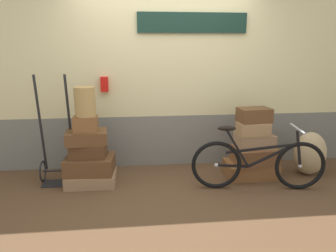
% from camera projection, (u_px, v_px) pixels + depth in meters
% --- Properties ---
extents(ground, '(9.70, 5.20, 0.06)m').
position_uv_depth(ground, '(170.00, 188.00, 4.04)').
color(ground, '#513823').
extents(station_building, '(7.70, 0.74, 2.46)m').
position_uv_depth(station_building, '(165.00, 81.00, 4.54)').
color(station_building, slate).
rests_on(station_building, ground).
extents(suitcase_0, '(0.63, 0.45, 0.15)m').
position_uv_depth(suitcase_0, '(92.00, 178.00, 4.08)').
color(suitcase_0, '#937051').
rests_on(suitcase_0, ground).
extents(suitcase_1, '(0.63, 0.48, 0.21)m').
position_uv_depth(suitcase_1, '(90.00, 164.00, 4.06)').
color(suitcase_1, brown).
rests_on(suitcase_1, suitcase_0).
extents(suitcase_2, '(0.45, 0.31, 0.18)m').
position_uv_depth(suitcase_2, '(88.00, 150.00, 4.00)').
color(suitcase_2, '#4C2D19').
rests_on(suitcase_2, suitcase_1).
extents(suitcase_3, '(0.53, 0.40, 0.16)m').
position_uv_depth(suitcase_3, '(87.00, 137.00, 3.98)').
color(suitcase_3, brown).
rests_on(suitcase_3, suitcase_2).
extents(suitcase_4, '(0.29, 0.20, 0.20)m').
position_uv_depth(suitcase_4, '(86.00, 124.00, 3.90)').
color(suitcase_4, brown).
rests_on(suitcase_4, suitcase_3).
extents(suitcase_5, '(0.67, 0.45, 0.20)m').
position_uv_depth(suitcase_5, '(250.00, 169.00, 4.32)').
color(suitcase_5, brown).
rests_on(suitcase_5, ground).
extents(suitcase_6, '(0.58, 0.46, 0.22)m').
position_uv_depth(suitcase_6, '(255.00, 155.00, 4.24)').
color(suitcase_6, brown).
rests_on(suitcase_6, suitcase_5).
extents(suitcase_7, '(0.48, 0.34, 0.17)m').
position_uv_depth(suitcase_7, '(254.00, 140.00, 4.25)').
color(suitcase_7, '#937051').
rests_on(suitcase_7, suitcase_6).
extents(suitcase_8, '(0.39, 0.28, 0.17)m').
position_uv_depth(suitcase_8, '(253.00, 129.00, 4.17)').
color(suitcase_8, '#9E754C').
rests_on(suitcase_8, suitcase_7).
extents(suitcase_9, '(0.44, 0.31, 0.18)m').
position_uv_depth(suitcase_9, '(254.00, 115.00, 4.16)').
color(suitcase_9, brown).
rests_on(suitcase_9, suitcase_8).
extents(wicker_basket, '(0.25, 0.25, 0.36)m').
position_uv_depth(wicker_basket, '(85.00, 101.00, 3.86)').
color(wicker_basket, '#A8844C').
rests_on(wicker_basket, suitcase_4).
extents(luggage_trolley, '(0.44, 0.36, 1.40)m').
position_uv_depth(luggage_trolley, '(58.00, 157.00, 4.10)').
color(luggage_trolley, black).
rests_on(luggage_trolley, ground).
extents(burlap_sack, '(0.44, 0.38, 0.60)m').
position_uv_depth(burlap_sack, '(310.00, 153.00, 4.34)').
color(burlap_sack, tan).
rests_on(burlap_sack, ground).
extents(bicycle, '(1.62, 0.46, 0.80)m').
position_uv_depth(bicycle, '(258.00, 163.00, 3.88)').
color(bicycle, black).
rests_on(bicycle, ground).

